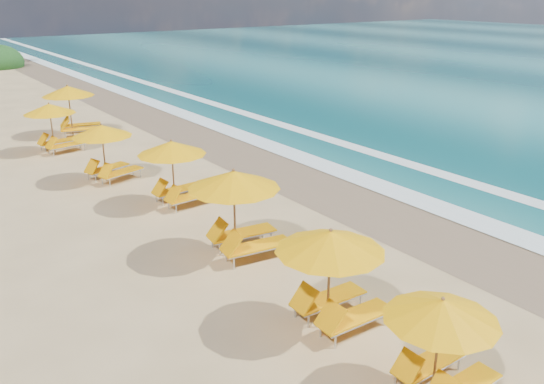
# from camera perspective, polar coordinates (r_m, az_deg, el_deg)

# --- Properties ---
(ground) EXTENTS (160.00, 160.00, 0.00)m
(ground) POSITION_cam_1_polar(r_m,az_deg,el_deg) (16.93, -0.00, -3.82)
(ground) COLOR tan
(ground) RESTS_ON ground
(wet_sand) EXTENTS (4.00, 160.00, 0.01)m
(wet_sand) POSITION_cam_1_polar(r_m,az_deg,el_deg) (19.37, 9.65, -0.97)
(wet_sand) COLOR #7C644A
(wet_sand) RESTS_ON ground
(surf_foam) EXTENTS (4.00, 160.00, 0.01)m
(surf_foam) POSITION_cam_1_polar(r_m,az_deg,el_deg) (21.28, 14.81, 0.61)
(surf_foam) COLOR white
(surf_foam) RESTS_ON ground
(station_2) EXTENTS (2.14, 1.97, 2.01)m
(station_2) POSITION_cam_1_polar(r_m,az_deg,el_deg) (10.45, 17.04, -14.07)
(station_2) COLOR olive
(station_2) RESTS_ON ground
(station_3) EXTENTS (2.52, 2.34, 2.31)m
(station_3) POSITION_cam_1_polar(r_m,az_deg,el_deg) (11.86, 6.48, -7.97)
(station_3) COLOR olive
(station_3) RESTS_ON ground
(station_4) EXTENTS (2.90, 2.75, 2.48)m
(station_4) POSITION_cam_1_polar(r_m,az_deg,el_deg) (14.89, -3.17, -1.49)
(station_4) COLOR olive
(station_4) RESTS_ON ground
(station_5) EXTENTS (2.53, 2.36, 2.27)m
(station_5) POSITION_cam_1_polar(r_m,az_deg,el_deg) (18.75, -9.57, 2.43)
(station_5) COLOR olive
(station_5) RESTS_ON ground
(station_6) EXTENTS (2.78, 2.70, 2.22)m
(station_6) POSITION_cam_1_polar(r_m,az_deg,el_deg) (21.81, -16.38, 4.29)
(station_6) COLOR olive
(station_6) RESTS_ON ground
(station_7) EXTENTS (2.60, 2.47, 2.23)m
(station_7) POSITION_cam_1_polar(r_m,az_deg,el_deg) (26.56, -21.15, 6.46)
(station_7) COLOR olive
(station_7) RESTS_ON ground
(station_8) EXTENTS (3.12, 3.03, 2.50)m
(station_8) POSITION_cam_1_polar(r_m,az_deg,el_deg) (29.38, -19.46, 8.15)
(station_8) COLOR olive
(station_8) RESTS_ON ground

